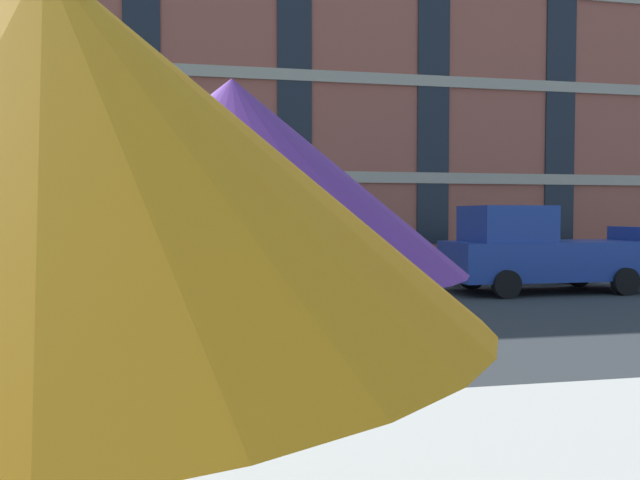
% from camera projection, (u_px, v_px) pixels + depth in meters
% --- Properties ---
extents(ground_plane, '(120.00, 120.00, 0.00)m').
position_uv_depth(ground_plane, '(101.00, 335.00, 10.22)').
color(ground_plane, '#2D3033').
extents(sidewalk_far, '(56.00, 3.60, 0.12)m').
position_uv_depth(sidewalk_far, '(138.00, 285.00, 16.87)').
color(sidewalk_far, '#B2ADA3').
rests_on(sidewalk_far, ground).
extents(apartment_building, '(41.96, 12.08, 12.80)m').
position_uv_depth(apartment_building, '(154.00, 103.00, 24.64)').
color(apartment_building, '#934C3D').
rests_on(apartment_building, ground).
extents(sedan_red, '(4.40, 1.98, 1.78)m').
position_uv_depth(sedan_red, '(18.00, 262.00, 13.36)').
color(sedan_red, '#B21E19').
rests_on(sedan_red, ground).
extents(sedan_white, '(4.40, 1.98, 1.78)m').
position_uv_depth(sedan_white, '(301.00, 258.00, 14.58)').
color(sedan_white, silver).
rests_on(sedan_white, ground).
extents(pickup_blue, '(5.10, 2.12, 2.20)m').
position_uv_depth(pickup_blue, '(537.00, 252.00, 15.78)').
color(pickup_blue, navy).
rests_on(pickup_blue, ground).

